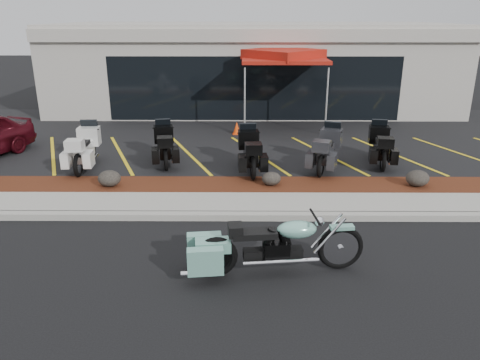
{
  "coord_description": "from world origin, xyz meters",
  "views": [
    {
      "loc": [
        -0.47,
        -8.84,
        4.42
      ],
      "look_at": [
        -0.53,
        1.2,
        0.84
      ],
      "focal_mm": 35.0,
      "sensor_mm": 36.0,
      "label": 1
    }
  ],
  "objects_px": {
    "hero_cruiser": "(341,241)",
    "touring_white": "(91,140)",
    "popup_canopy": "(284,57)",
    "traffic_cone": "(237,128)"
  },
  "relations": [
    {
      "from": "touring_white",
      "to": "popup_canopy",
      "type": "bearing_deg",
      "value": -56.66
    },
    {
      "from": "traffic_cone",
      "to": "touring_white",
      "type": "bearing_deg",
      "value": -143.14
    },
    {
      "from": "hero_cruiser",
      "to": "touring_white",
      "type": "relative_size",
      "value": 1.46
    },
    {
      "from": "popup_canopy",
      "to": "traffic_cone",
      "type": "bearing_deg",
      "value": -135.65
    },
    {
      "from": "hero_cruiser",
      "to": "popup_canopy",
      "type": "distance_m",
      "value": 11.2
    },
    {
      "from": "hero_cruiser",
      "to": "touring_white",
      "type": "distance_m",
      "value": 8.97
    },
    {
      "from": "traffic_cone",
      "to": "popup_canopy",
      "type": "height_order",
      "value": "popup_canopy"
    },
    {
      "from": "traffic_cone",
      "to": "popup_canopy",
      "type": "xyz_separation_m",
      "value": [
        1.79,
        1.38,
        2.48
      ]
    },
    {
      "from": "touring_white",
      "to": "popup_canopy",
      "type": "xyz_separation_m",
      "value": [
        6.21,
        4.69,
        2.08
      ]
    },
    {
      "from": "hero_cruiser",
      "to": "popup_canopy",
      "type": "xyz_separation_m",
      "value": [
        -0.2,
        10.96,
        2.3
      ]
    }
  ]
}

